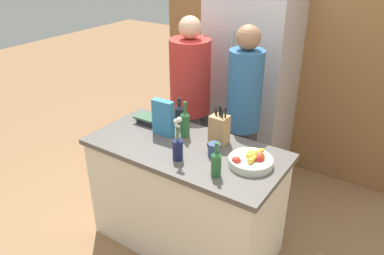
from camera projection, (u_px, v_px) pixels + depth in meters
ground_plane at (186, 239)px, 3.16m from camera, size 14.00×14.00×0.00m
kitchen_island at (186, 196)px, 2.96m from camera, size 1.48×0.72×0.90m
back_wall_wood at (278, 45)px, 3.82m from camera, size 2.68×0.12×2.60m
refrigerator at (250, 86)px, 3.78m from camera, size 0.81×0.62×1.88m
fruit_bowl at (251, 160)px, 2.52m from camera, size 0.30×0.30×0.10m
knife_block at (219, 129)px, 2.76m from camera, size 0.13×0.11×0.30m
flower_vase at (178, 145)px, 2.55m from camera, size 0.07×0.07×0.32m
cereal_box at (163, 118)px, 2.87m from camera, size 0.17×0.07×0.28m
coffee_mug at (214, 149)px, 2.62m from camera, size 0.12×0.09×0.10m
book_stack at (148, 119)px, 3.09m from camera, size 0.20×0.14×0.06m
bottle_oil at (185, 123)px, 2.85m from camera, size 0.07×0.07×0.29m
bottle_vinegar at (216, 163)px, 2.38m from camera, size 0.07×0.07×0.24m
bottle_wine at (179, 114)px, 3.04m from camera, size 0.07×0.07×0.24m
person_at_sink at (190, 98)px, 3.47m from camera, size 0.37×0.37×1.70m
person_in_blue at (243, 112)px, 3.15m from camera, size 0.29×0.29×1.69m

